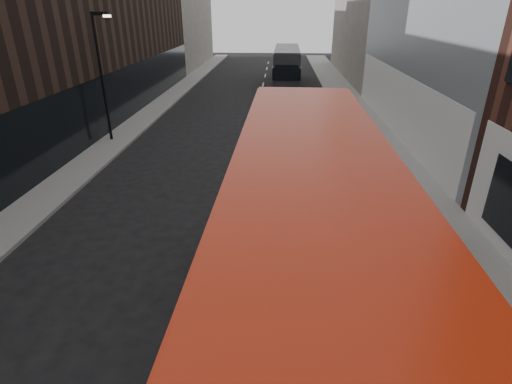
% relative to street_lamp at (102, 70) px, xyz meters
% --- Properties ---
extents(sidewalk_right, '(3.00, 80.00, 0.15)m').
position_rel_street_lamp_xyz_m(sidewalk_right, '(15.72, 7.00, -4.11)').
color(sidewalk_right, slate).
rests_on(sidewalk_right, ground).
extents(sidewalk_left, '(2.00, 80.00, 0.15)m').
position_rel_street_lamp_xyz_m(sidewalk_left, '(0.22, 7.00, -4.11)').
color(sidewalk_left, slate).
rests_on(sidewalk_left, ground).
extents(building_left_mid, '(5.00, 24.00, 14.00)m').
position_rel_street_lamp_xyz_m(building_left_mid, '(-3.28, 12.00, 2.82)').
color(building_left_mid, black).
rests_on(building_left_mid, ground).
extents(building_left_far, '(5.00, 20.00, 13.00)m').
position_rel_street_lamp_xyz_m(building_left_far, '(-3.28, 34.00, 2.32)').
color(building_left_far, '#656059').
rests_on(building_left_far, ground).
extents(street_lamp, '(1.06, 0.22, 7.00)m').
position_rel_street_lamp_xyz_m(street_lamp, '(0.00, 0.00, 0.00)').
color(street_lamp, black).
rests_on(street_lamp, sidewalk_left).
extents(red_bus, '(3.18, 12.73, 5.11)m').
position_rel_street_lamp_xyz_m(red_bus, '(10.57, -16.03, -1.34)').
color(red_bus, '#A21F09').
rests_on(red_bus, ground).
extents(grey_bus, '(2.77, 11.19, 3.60)m').
position_rel_street_lamp_xyz_m(grey_bus, '(10.63, 20.71, -2.25)').
color(grey_bus, black).
rests_on(grey_bus, ground).
extents(car_a, '(2.22, 4.34, 1.41)m').
position_rel_street_lamp_xyz_m(car_a, '(11.09, -3.95, -3.47)').
color(car_a, black).
rests_on(car_a, ground).
extents(car_b, '(1.84, 4.55, 1.47)m').
position_rel_street_lamp_xyz_m(car_b, '(12.46, 8.00, -3.45)').
color(car_b, '#9A9CA2').
rests_on(car_b, ground).
extents(car_c, '(2.10, 4.81, 1.38)m').
position_rel_street_lamp_xyz_m(car_c, '(12.21, 9.09, -3.49)').
color(car_c, black).
rests_on(car_c, ground).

